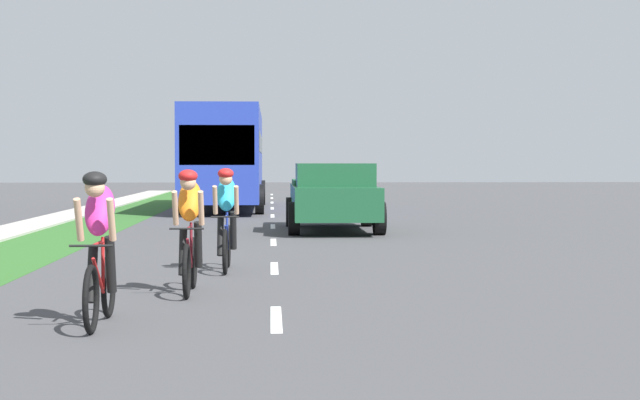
{
  "coord_description": "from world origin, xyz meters",
  "views": [
    {
      "loc": [
        -0.06,
        -1.85,
        1.67
      ],
      "look_at": [
        0.93,
        18.09,
        0.91
      ],
      "focal_mm": 56.08,
      "sensor_mm": 36.0,
      "label": 1
    }
  ],
  "objects_px": {
    "cyclist_distant": "(226,218)",
    "cyclist_trailing": "(190,230)",
    "cyclist_lead": "(99,247)",
    "suv_silver": "(234,176)",
    "pickup_dark_green": "(333,197)",
    "bus_blue": "(226,153)"
  },
  "relations": [
    {
      "from": "cyclist_lead",
      "to": "cyclist_trailing",
      "type": "relative_size",
      "value": 1.0
    },
    {
      "from": "cyclist_trailing",
      "to": "pickup_dark_green",
      "type": "xyz_separation_m",
      "value": [
        2.53,
        11.47,
        0.02
      ]
    },
    {
      "from": "suv_silver",
      "to": "pickup_dark_green",
      "type": "bearing_deg",
      "value": -83.04
    },
    {
      "from": "cyclist_distant",
      "to": "bus_blue",
      "type": "bearing_deg",
      "value": 92.6
    },
    {
      "from": "pickup_dark_green",
      "to": "bus_blue",
      "type": "bearing_deg",
      "value": 105.04
    },
    {
      "from": "cyclist_distant",
      "to": "cyclist_trailing",
      "type": "bearing_deg",
      "value": -97.57
    },
    {
      "from": "cyclist_lead",
      "to": "suv_silver",
      "type": "bearing_deg",
      "value": 90.25
    },
    {
      "from": "bus_blue",
      "to": "suv_silver",
      "type": "height_order",
      "value": "bus_blue"
    },
    {
      "from": "cyclist_lead",
      "to": "pickup_dark_green",
      "type": "height_order",
      "value": "pickup_dark_green"
    },
    {
      "from": "cyclist_trailing",
      "to": "suv_silver",
      "type": "relative_size",
      "value": 0.37
    },
    {
      "from": "cyclist_trailing",
      "to": "suv_silver",
      "type": "xyz_separation_m",
      "value": [
        -0.9,
        39.61,
        0.14
      ]
    },
    {
      "from": "cyclist_distant",
      "to": "cyclist_lead",
      "type": "bearing_deg",
      "value": -101.88
    },
    {
      "from": "cyclist_lead",
      "to": "bus_blue",
      "type": "height_order",
      "value": "bus_blue"
    },
    {
      "from": "cyclist_trailing",
      "to": "cyclist_lead",
      "type": "bearing_deg",
      "value": -106.35
    },
    {
      "from": "bus_blue",
      "to": "suv_silver",
      "type": "xyz_separation_m",
      "value": [
        -0.32,
        16.55,
        -1.03
      ]
    },
    {
      "from": "pickup_dark_green",
      "to": "suv_silver",
      "type": "distance_m",
      "value": 28.34
    },
    {
      "from": "cyclist_trailing",
      "to": "pickup_dark_green",
      "type": "relative_size",
      "value": 0.34
    },
    {
      "from": "cyclist_lead",
      "to": "suv_silver",
      "type": "height_order",
      "value": "suv_silver"
    },
    {
      "from": "cyclist_lead",
      "to": "cyclist_distant",
      "type": "bearing_deg",
      "value": 78.12
    },
    {
      "from": "cyclist_lead",
      "to": "pickup_dark_green",
      "type": "bearing_deg",
      "value": 76.85
    },
    {
      "from": "pickup_dark_green",
      "to": "bus_blue",
      "type": "xyz_separation_m",
      "value": [
        -3.11,
        11.58,
        1.15
      ]
    },
    {
      "from": "pickup_dark_green",
      "to": "suv_silver",
      "type": "bearing_deg",
      "value": 96.96
    }
  ]
}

